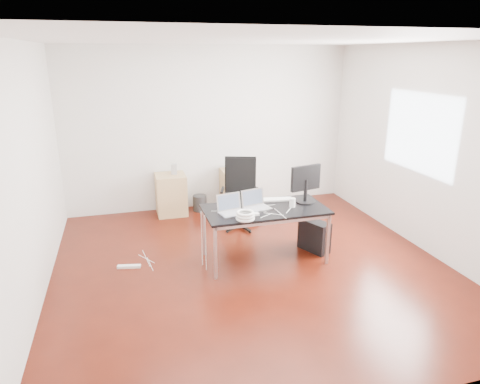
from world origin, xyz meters
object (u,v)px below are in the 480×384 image
object	(u,v)px
office_chair	(240,190)
filing_cabinet_left	(171,194)
filing_cabinet_right	(236,189)
pc_tower	(314,236)
desk	(265,212)

from	to	relation	value
office_chair	filing_cabinet_left	xyz separation A→B (m)	(-1.00, 0.83, -0.26)
filing_cabinet_right	filing_cabinet_left	bearing A→B (deg)	180.00
filing_cabinet_right	pc_tower	size ratio (longest dim) A/B	1.56
filing_cabinet_right	pc_tower	world-z (taller)	filing_cabinet_right
filing_cabinet_left	desk	bearing A→B (deg)	-64.57
desk	office_chair	distance (m)	1.25
filing_cabinet_left	filing_cabinet_right	world-z (taller)	same
desk	filing_cabinet_left	world-z (taller)	desk
filing_cabinet_right	desk	bearing A→B (deg)	-94.64
pc_tower	office_chair	bearing A→B (deg)	98.09
office_chair	pc_tower	size ratio (longest dim) A/B	2.40
filing_cabinet_right	office_chair	bearing A→B (deg)	-100.96
desk	filing_cabinet_left	xyz separation A→B (m)	(-0.99, 2.08, -0.33)
desk	pc_tower	bearing A→B (deg)	5.13
office_chair	pc_tower	world-z (taller)	office_chair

